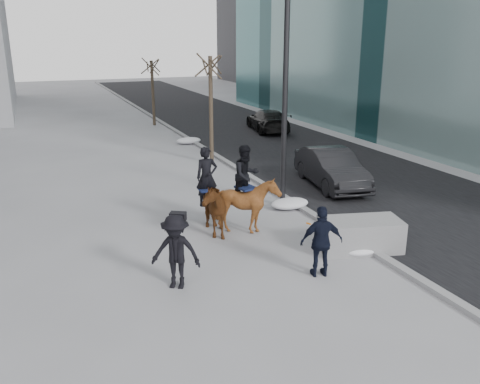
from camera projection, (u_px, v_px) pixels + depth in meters
name	position (u px, v px, depth m)	size (l,w,h in m)	color
ground	(258.00, 260.00, 13.11)	(120.00, 120.00, 0.00)	gray
road	(304.00, 156.00, 24.50)	(8.00, 90.00, 0.01)	black
curb	(227.00, 162.00, 23.02)	(0.25, 90.00, 0.12)	gray
planter	(360.00, 235.00, 13.63)	(2.15, 1.07, 0.86)	gray
car_near	(331.00, 168.00, 19.36)	(1.52, 4.36, 1.43)	black
car_far	(268.00, 120.00, 30.70)	(1.84, 4.53, 1.31)	black
tree_near	(211.00, 105.00, 22.34)	(1.20, 1.20, 5.25)	#33241E
tree_far	(153.00, 90.00, 32.31)	(1.20, 1.20, 4.52)	#3A2D22
mounted_left	(209.00, 202.00, 14.68)	(1.01, 2.01, 2.53)	#4E240F
mounted_right	(248.00, 198.00, 14.72)	(1.64, 1.78, 2.58)	#4E280F
feeder	(322.00, 242.00, 12.02)	(1.10, 0.97, 1.75)	black
camera_crew	(176.00, 251.00, 11.45)	(1.31, 1.14, 1.75)	black
lamppost	(287.00, 54.00, 15.79)	(0.25, 1.16, 9.09)	black
snow_piles	(249.00, 178.00, 20.04)	(1.32, 16.36, 0.34)	silver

